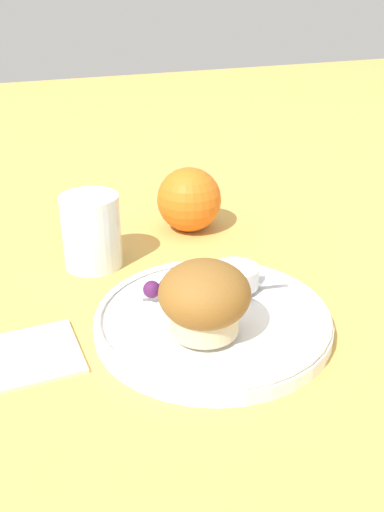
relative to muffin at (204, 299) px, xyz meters
name	(u,v)px	position (x,y,z in m)	size (l,w,h in m)	color
ground_plane	(196,319)	(0.01, 0.05, -0.05)	(3.00, 3.00, 0.00)	tan
plate	(213,320)	(0.02, 0.03, -0.04)	(0.23, 0.23, 0.02)	white
muffin	(204,299)	(0.00, 0.00, 0.00)	(0.08, 0.08, 0.07)	beige
cream_ramekin	(235,275)	(0.06, 0.06, -0.02)	(0.05, 0.05, 0.02)	silver
berry_pair	(160,288)	(-0.02, 0.07, -0.02)	(0.03, 0.02, 0.02)	#4C194C
butter_knife	(213,286)	(0.04, 0.07, -0.03)	(0.15, 0.05, 0.00)	silver
orange_fruit	(189,200)	(0.09, 0.26, -0.01)	(0.08, 0.08, 0.08)	orange
juice_glass	(92,231)	(-0.05, 0.20, -0.01)	(0.07, 0.07, 0.09)	silver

